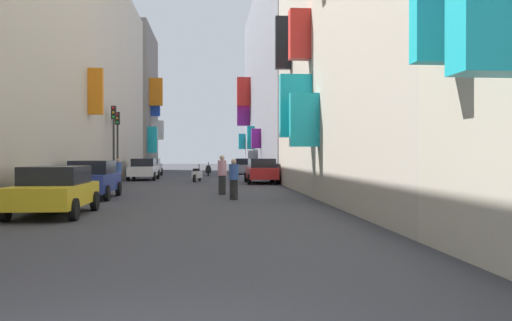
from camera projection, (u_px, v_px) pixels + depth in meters
ground_plane at (195, 183)px, 33.87m from camera, size 140.00×140.00×0.00m
building_left_near at (20, 49)px, 25.83m from camera, size 7.35×45.39×13.45m
building_left_mid_b at (124, 101)px, 57.05m from camera, size 7.29×11.90×14.58m
building_right_mid_c at (289, 82)px, 48.94m from camera, size 7.35×30.96×16.46m
parked_car_yellow at (54, 190)px, 15.79m from camera, size 1.94×4.02×1.41m
parked_car_white at (144, 169)px, 37.94m from camera, size 1.88×4.31×1.47m
parked_car_red at (261, 170)px, 33.52m from camera, size 1.86×4.50×1.51m
parked_car_blue at (92, 179)px, 21.94m from camera, size 1.84×4.11×1.51m
parked_car_silver at (149, 167)px, 44.77m from camera, size 1.92×4.17×1.44m
parked_car_grey at (244, 166)px, 48.41m from camera, size 1.93×3.96×1.40m
scooter_white at (197, 175)px, 35.37m from camera, size 0.69×1.91×1.13m
scooter_green at (233, 168)px, 53.45m from camera, size 0.56×1.78×1.13m
scooter_black at (208, 170)px, 45.45m from camera, size 0.46×1.96×1.13m
pedestrian_crossing at (234, 179)px, 21.33m from camera, size 0.54×0.54×1.58m
pedestrian_near_left at (222, 175)px, 24.00m from camera, size 0.53×0.53×1.72m
pedestrian_near_right at (118, 173)px, 29.81m from camera, size 0.38×0.38×1.54m
traffic_light_near_corner at (117, 135)px, 33.07m from camera, size 0.26×0.34×4.30m
traffic_light_far_corner at (114, 131)px, 31.47m from camera, size 0.26×0.34×4.53m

